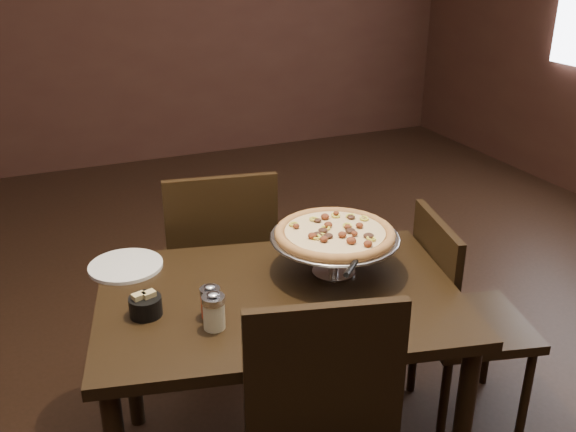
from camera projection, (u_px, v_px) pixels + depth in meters
name	position (u px, v px, depth m)	size (l,w,h in m)	color
room	(280.00, 59.00, 1.84)	(6.04, 7.04, 2.84)	black
dining_table	(280.00, 318.00, 2.04)	(1.26, 0.97, 0.70)	black
pizza_stand	(335.00, 234.00, 2.07)	(0.42, 0.42, 0.17)	#B2B2B9
parmesan_shaker	(214.00, 311.00, 1.81)	(0.07, 0.07, 0.12)	beige
pepper_flake_shaker	(211.00, 302.00, 1.86)	(0.06, 0.06, 0.11)	maroon
packet_caddy	(145.00, 305.00, 1.88)	(0.10, 0.10, 0.08)	black
napkin_stack	(367.00, 337.00, 1.77)	(0.16, 0.16, 0.02)	white
plate_left	(126.00, 266.00, 2.16)	(0.25, 0.25, 0.01)	white
plate_near	(327.00, 335.00, 1.78)	(0.23, 0.23, 0.01)	white
serving_spatula	(352.00, 268.00, 1.87)	(0.15, 0.15, 0.02)	#B2B2B9
chair_far	(220.00, 263.00, 2.62)	(0.49, 0.49, 0.92)	black
chair_side	(458.00, 313.00, 2.35)	(0.47, 0.47, 0.84)	black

